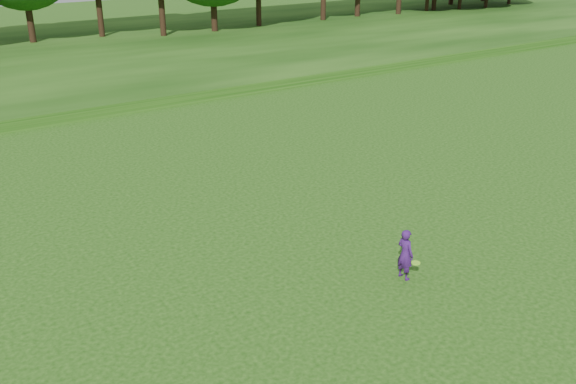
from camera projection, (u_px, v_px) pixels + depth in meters
ground at (379, 281)px, 16.79m from camera, size 140.00×140.00×0.00m
berm at (41, 60)px, 42.77m from camera, size 130.00×30.00×0.60m
walking_path at (114, 110)px, 32.13m from camera, size 130.00×1.60×0.04m
woman at (405, 254)px, 16.67m from camera, size 0.36×0.82×1.41m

